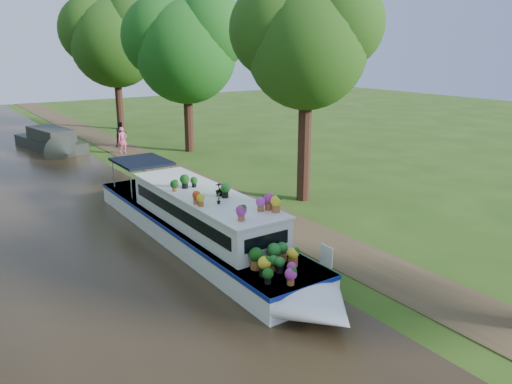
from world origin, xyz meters
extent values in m
plane|color=#274611|center=(0.00, 0.00, 0.00)|extent=(100.00, 100.00, 0.00)
cube|color=black|center=(-6.00, 0.00, 0.01)|extent=(10.00, 100.00, 0.02)
cube|color=#44351F|center=(1.20, 0.00, 0.01)|extent=(2.20, 100.00, 0.03)
cube|color=white|center=(-2.25, 1.51, 0.40)|extent=(2.20, 12.00, 0.75)
cube|color=navy|center=(-2.25, 1.51, 0.71)|extent=(2.24, 12.04, 0.12)
cube|color=white|center=(-2.25, 0.71, 1.29)|extent=(1.80, 7.00, 1.05)
cube|color=white|center=(-2.25, 0.71, 1.85)|extent=(1.90, 7.10, 0.06)
cube|color=black|center=(-1.34, 0.71, 1.37)|extent=(0.03, 6.40, 0.38)
cube|color=black|center=(-3.16, 0.71, 1.37)|extent=(0.03, 6.40, 0.38)
cube|color=black|center=(-2.25, 5.81, 1.92)|extent=(1.90, 2.40, 0.10)
cube|color=white|center=(-1.10, -3.89, 1.07)|extent=(0.04, 0.45, 0.55)
imported|color=#124512|center=(-2.46, -0.66, 2.06)|extent=(0.17, 0.21, 0.35)
imported|color=#124512|center=(-2.01, 0.06, 2.09)|extent=(0.30, 0.30, 0.43)
cylinder|color=black|center=(3.80, 3.00, 2.27)|extent=(0.56, 0.56, 4.55)
sphere|color=#183A0E|center=(3.80, 3.00, 6.23)|extent=(4.80, 4.80, 4.80)
sphere|color=#183A0E|center=(4.76, 2.28, 7.19)|extent=(3.60, 3.60, 3.60)
sphere|color=#183A0E|center=(2.96, 3.84, 6.95)|extent=(3.84, 3.84, 3.84)
cylinder|color=black|center=(4.50, 15.00, 1.92)|extent=(0.56, 0.56, 3.85)
sphere|color=#124512|center=(4.50, 15.00, 5.95)|extent=(6.00, 6.00, 6.00)
sphere|color=#124512|center=(5.70, 14.10, 7.15)|extent=(4.50, 4.50, 4.50)
sphere|color=#124512|center=(3.45, 16.05, 6.85)|extent=(4.80, 4.80, 4.80)
cylinder|color=black|center=(4.00, 26.00, 2.10)|extent=(0.56, 0.56, 4.20)
sphere|color=#183A0E|center=(4.00, 26.00, 6.51)|extent=(6.60, 6.60, 6.60)
sphere|color=#183A0E|center=(5.32, 25.01, 7.83)|extent=(4.95, 4.95, 4.95)
sphere|color=#183A0E|center=(2.85, 27.16, 7.50)|extent=(5.28, 5.28, 5.28)
cube|color=black|center=(-2.59, 20.63, 0.34)|extent=(3.19, 6.72, 0.65)
cube|color=black|center=(-2.59, 20.10, 1.04)|extent=(2.28, 4.00, 0.75)
imported|color=#D3578B|center=(0.76, 16.56, 0.84)|extent=(0.61, 0.43, 1.61)
imported|color=black|center=(1.39, 18.59, 0.84)|extent=(0.93, 0.81, 1.62)
imported|color=#206D23|center=(0.05, 5.00, 0.20)|extent=(0.45, 0.43, 0.40)
camera|label=1|loc=(-9.40, -12.80, 6.33)|focal=35.00mm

